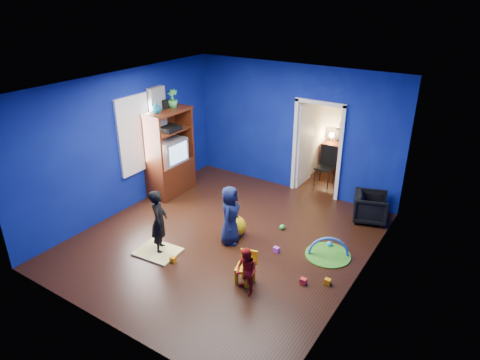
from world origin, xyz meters
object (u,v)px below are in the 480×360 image
Objects in this scene: child_navy at (230,215)px; study_desk at (339,158)px; child_black at (159,221)px; tv_armoire at (169,152)px; armchair at (370,207)px; folding_chair at (325,167)px; toddler_red at (246,271)px; vase at (156,107)px; hopper_ball at (235,226)px; kid_chair at (245,269)px; crt_tv at (171,151)px; play_mat at (328,255)px.

child_navy is 1.29× the size of study_desk.
child_black is 2.45m from tv_armoire.
armchair is 0.33× the size of tv_armoire.
tv_armoire is at bearing -140.78° from folding_chair.
child_black is 1.94m from toddler_red.
armchair is 2.81× the size of vase.
armchair is 0.55× the size of child_black.
vase is at bearing 175.31° from toddler_red.
folding_chair reaches higher than hopper_ball.
child_navy is 4.31m from study_desk.
crt_tv is at bearing 133.39° from kid_chair.
crt_tv is at bearing -140.37° from folding_chair.
study_desk is (2.81, 3.25, -0.60)m from tv_armoire.
tv_armoire is (-1.45, 1.94, 0.38)m from child_black.
child_black is 1.28m from child_navy.
vase is at bearing 90.68° from armchair.
study_desk is at bearing 51.67° from vase.
armchair is at bearing -54.56° from study_desk.
folding_chair is (-1.25, 2.75, 0.45)m from play_mat.
study_desk is (2.77, 3.25, -0.65)m from crt_tv.
child_navy is at bearing -96.19° from study_desk.
folding_chair is at bearing 120.67° from toddler_red.
tv_armoire is at bearing 133.70° from kid_chair.
tv_armoire is 4.20m from play_mat.
toddler_red is at bearing -28.05° from vase.
child_navy reaches higher than study_desk.
tv_armoire is 2.80× the size of crt_tv.
hopper_ball is at bearing -169.63° from play_mat.
play_mat is (4.02, -0.45, -1.01)m from crt_tv.
study_desk is (0.46, 4.28, -0.19)m from child_navy.
hopper_ball is (0.84, 1.16, -0.40)m from child_black.
tv_armoire is 3.92× the size of kid_chair.
child_navy is 2.88m from vase.
armchair is 0.83× the size of toddler_red.
vase is (-1.45, 1.64, 1.48)m from child_black.
hopper_ball reaches higher than play_mat.
armchair is 1.31× the size of kid_chair.
tv_armoire is at bearing 171.48° from toddler_red.
play_mat is at bearing -94.35° from child_black.
child_black is 1.30× the size of folding_chair.
crt_tv is 1.40× the size of kid_chair.
vase is 4.56m from play_mat.
crt_tv is 0.80× the size of study_desk.
tv_armoire is at bearing -130.81° from study_desk.
vase reaches higher than kid_chair.
armchair is 1.68m from play_mat.
folding_chair reaches higher than armchair.
hopper_ball is at bearing -19.02° from crt_tv.
child_black is at bearing 165.61° from kid_chair.
child_navy reaches higher than play_mat.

